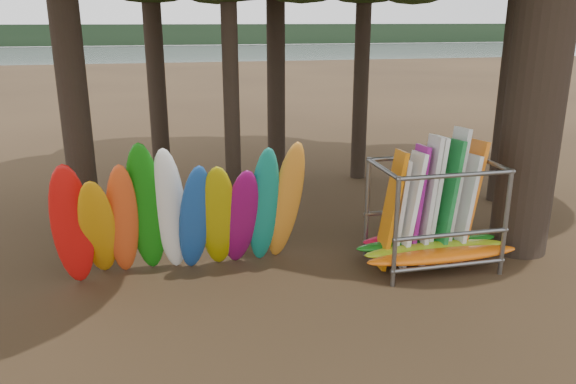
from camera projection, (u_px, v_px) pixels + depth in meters
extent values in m
plane|color=#47331E|center=(338.00, 279.00, 11.09)|extent=(120.00, 120.00, 0.00)
plane|color=gray|center=(182.00, 62.00, 66.92)|extent=(160.00, 160.00, 0.00)
cube|color=black|center=(168.00, 35.00, 112.86)|extent=(160.00, 4.00, 4.00)
cylinder|color=black|center=(152.00, 15.00, 14.99)|extent=(0.50, 0.50, 10.03)
cylinder|color=black|center=(364.00, 15.00, 16.82)|extent=(0.47, 0.47, 10.10)
cylinder|color=black|center=(229.00, 17.00, 12.44)|extent=(0.37, 0.37, 9.94)
ellipsoid|color=red|center=(72.00, 226.00, 10.31)|extent=(0.78, 0.99, 2.62)
ellipsoid|color=orange|center=(98.00, 230.00, 10.47)|extent=(0.72, 1.73, 2.46)
ellipsoid|color=#E64E1C|center=(123.00, 221.00, 10.61)|extent=(0.74, 1.50, 2.65)
ellipsoid|color=#147711|center=(146.00, 210.00, 10.70)|extent=(0.78, 1.40, 2.97)
ellipsoid|color=white|center=(170.00, 212.00, 10.79)|extent=(0.78, 1.38, 2.85)
ellipsoid|color=#1A4A9C|center=(195.00, 220.00, 10.72)|extent=(0.80, 1.63, 2.61)
ellipsoid|color=#A99B0B|center=(218.00, 219.00, 10.83)|extent=(0.81, 1.71, 2.60)
ellipsoid|color=#830D5B|center=(241.00, 219.00, 10.97)|extent=(0.75, 1.70, 2.50)
ellipsoid|color=#138A78|center=(264.00, 208.00, 10.95)|extent=(0.66, 1.73, 2.89)
ellipsoid|color=orange|center=(286.00, 204.00, 11.06)|extent=(0.70, 1.91, 3.00)
ellipsoid|color=orange|center=(443.00, 255.00, 11.16)|extent=(3.24, 0.55, 0.24)
ellipsoid|color=#A0C019|center=(435.00, 249.00, 11.48)|extent=(3.08, 0.55, 0.24)
ellipsoid|color=#176917|center=(427.00, 243.00, 11.80)|extent=(3.17, 0.55, 0.24)
ellipsoid|color=red|center=(421.00, 237.00, 12.09)|extent=(2.66, 0.55, 0.24)
cube|color=orange|center=(391.00, 210.00, 11.36)|extent=(0.57, 0.74, 2.45)
cube|color=silver|center=(397.00, 213.00, 11.55)|extent=(0.41, 0.74, 2.24)
cube|color=white|center=(409.00, 210.00, 11.43)|extent=(0.51, 0.76, 2.40)
cube|color=#9B198A|center=(415.00, 205.00, 11.61)|extent=(0.43, 0.76, 2.50)
cube|color=silver|center=(427.00, 202.00, 11.48)|extent=(0.45, 0.77, 2.72)
cube|color=white|center=(432.00, 200.00, 11.68)|extent=(0.46, 0.76, 2.66)
cube|color=#1C7F37|center=(446.00, 203.00, 11.52)|extent=(0.51, 0.79, 2.63)
cube|color=silver|center=(451.00, 195.00, 11.68)|extent=(0.50, 0.79, 2.84)
cube|color=silver|center=(462.00, 209.00, 11.64)|extent=(0.50, 0.78, 2.31)
cube|color=orange|center=(467.00, 200.00, 11.81)|extent=(0.58, 0.78, 2.56)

